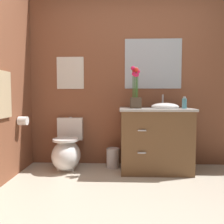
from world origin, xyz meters
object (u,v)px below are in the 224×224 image
Objects in this scene: soap_bottle at (184,103)px; hanging_towel at (4,95)px; trash_bin at (113,158)px; flower_vase at (136,93)px; toilet_paper_roll at (23,121)px; toilet at (67,151)px; vanity_cabinet at (155,139)px; wall_mirror at (153,64)px; wall_poster at (70,73)px.

hanging_towel is (-2.10, -0.43, 0.11)m from soap_bottle.
trash_bin is (-0.91, 0.20, -0.77)m from soap_bottle.
hanging_towel is (-1.49, -0.47, -0.02)m from flower_vase.
soap_bottle is at bearing 2.16° from toilet_paper_roll.
toilet reaches higher than trash_bin.
vanity_cabinet is 1.73m from toilet_paper_roll.
trash_bin is 1.61m from hanging_towel.
hanging_towel is (-1.75, -0.82, -0.44)m from wall_mirror.
vanity_cabinet is 9.23× the size of toilet_paper_roll.
vanity_cabinet is 1.52m from wall_poster.
soap_bottle is at bearing -15.14° from vanity_cabinet.
vanity_cabinet reaches higher than soap_bottle.
vanity_cabinet reaches higher than toilet.
flower_vase reaches higher than soap_bottle.
soap_bottle reaches higher than toilet_paper_roll.
flower_vase reaches higher than toilet_paper_roll.
wall_poster is 0.88× the size of hanging_towel.
wall_poster is at bearing 159.63° from flower_vase.
hanging_towel is at bearing -151.94° from trash_bin.
flower_vase is at bearing -28.24° from trash_bin.
toilet_paper_roll is (-1.43, -0.12, -0.35)m from flower_vase.
vanity_cabinet is 0.59m from soap_bottle.
toilet_paper_roll is at bearing -175.13° from flower_vase.
hanging_towel is at bearing -135.89° from toilet.
soap_bottle is 0.29× the size of hanging_towel.
trash_bin is 0.34× the size of wall_mirror.
toilet_paper_roll reaches higher than toilet.
vanity_cabinet is at bearing -11.17° from trash_bin.
wall_poster reaches higher than vanity_cabinet.
wall_mirror is 1.92m from toilet_paper_roll.
wall_mirror reaches higher than flower_vase.
flower_vase reaches higher than vanity_cabinet.
wall_mirror reaches higher than toilet_paper_roll.
wall_mirror is 7.27× the size of toilet_paper_roll.
toilet is at bearing 21.04° from toilet_paper_roll.
toilet is 4.52× the size of soap_bottle.
flower_vase is at bearing 17.68° from hanging_towel.
flower_vase is 1.56m from hanging_towel.
toilet is at bearing 175.55° from soap_bottle.
wall_mirror reaches higher than vanity_cabinet.
soap_bottle reaches higher than trash_bin.
hanging_towel is 0.49m from toilet_paper_roll.
soap_bottle is 0.19× the size of wall_mirror.
vanity_cabinet is at bearing 5.71° from toilet_paper_roll.
toilet_paper_roll is at bearing 81.12° from hanging_towel.
trash_bin is 1.44m from wall_mirror.
flower_vase is (-0.27, -0.05, 0.60)m from vanity_cabinet.
trash_bin is at bearing 151.76° from flower_vase.
hanging_towel reaches higher than toilet_paper_roll.
soap_bottle is (1.53, -0.12, 0.66)m from toilet.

